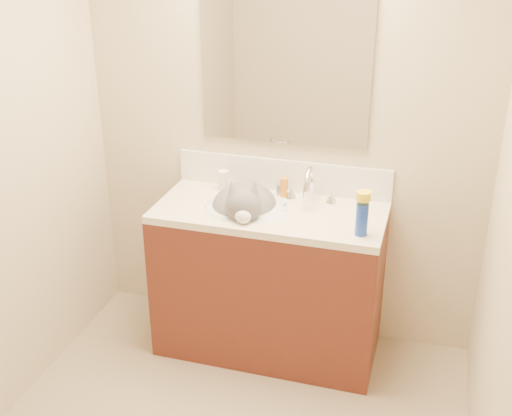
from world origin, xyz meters
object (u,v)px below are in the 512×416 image
Objects in this scene: basin at (246,221)px; faucet at (310,188)px; pill_bottle at (224,180)px; vanity_cabinet at (269,283)px; cat at (245,208)px; amber_bottle at (284,187)px; silver_jar at (281,189)px; spray_can at (362,219)px.

basin is 0.38m from faucet.
faucet is 2.57× the size of pill_bottle.
vanity_cabinet is 0.40m from basin.
vanity_cabinet is 2.30× the size of cat.
amber_bottle is at bearing 81.30° from vanity_cabinet.
amber_bottle is at bearing -39.07° from silver_jar.
vanity_cabinet is 7.42× the size of spray_can.
vanity_cabinet is 11.03× the size of pill_bottle.
basin is 2.78× the size of spray_can.
amber_bottle is at bearing 162.03° from faucet.
vanity_cabinet is 0.52m from silver_jar.
vanity_cabinet is 11.34× the size of amber_bottle.
vanity_cabinet is 0.58m from faucet.
vanity_cabinet is at bearing -30.40° from pill_bottle.
faucet is at bearing 37.29° from vanity_cabinet.
faucet reaches higher than amber_bottle.
silver_jar is (-0.17, 0.07, -0.06)m from faucet.
basin is (-0.12, -0.03, 0.38)m from vanity_cabinet.
vanity_cabinet is 0.46m from cat.
vanity_cabinet is at bearing -92.05° from silver_jar.
amber_bottle reaches higher than basin.
basin is 0.07m from cat.
spray_can is (0.47, -0.35, 0.03)m from amber_bottle.
faucet reaches higher than vanity_cabinet.
amber_bottle is (0.02, -0.02, 0.02)m from silver_jar.
pill_bottle is 1.80× the size of silver_jar.
pill_bottle is (-0.32, 0.19, 0.50)m from vanity_cabinet.
basin is 0.28m from silver_jar.
faucet is (0.30, 0.17, 0.16)m from basin.
amber_bottle is at bearing 31.73° from cat.
faucet reaches higher than cat.
silver_jar reaches higher than vanity_cabinet.
faucet is 2.65× the size of amber_bottle.
pill_bottle is (-0.50, 0.05, -0.03)m from faucet.
amber_bottle is at bearing 143.39° from spray_can.
spray_can reaches higher than basin.
silver_jar is (0.33, 0.02, -0.02)m from pill_bottle.
basin is at bearing -150.88° from faucet.
faucet is 0.43m from spray_can.
faucet reaches higher than pill_bottle.
basin is 0.86× the size of cat.
silver_jar is at bearing 87.95° from vanity_cabinet.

